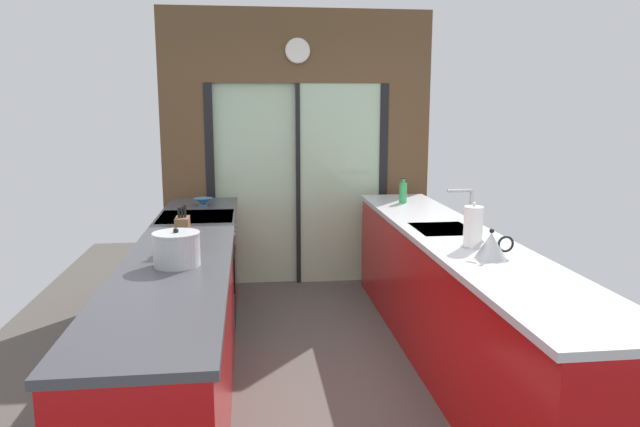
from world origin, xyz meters
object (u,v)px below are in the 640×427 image
knife_block (183,234)px  stock_pot (177,249)px  kettle (491,246)px  mixing_bowl (203,202)px  soap_bottle (403,192)px  paper_towel_roll (473,227)px  oven_range (199,272)px

knife_block → stock_pot: bearing=-90.0°
knife_block → kettle: knife_block is taller
mixing_bowl → soap_bottle: soap_bottle is taller
mixing_bowl → paper_towel_roll: 2.50m
kettle → paper_towel_roll: size_ratio=0.91×
kettle → paper_towel_roll: paper_towel_roll is taller
mixing_bowl → stock_pot: (0.00, -1.99, 0.06)m
mixing_bowl → kettle: size_ratio=0.66×
oven_range → mixing_bowl: bearing=87.9°
knife_block → kettle: 1.82m
oven_range → stock_pot: stock_pot is taller
mixing_bowl → soap_bottle: size_ratio=0.74×
mixing_bowl → stock_pot: stock_pot is taller
soap_bottle → stock_pot: bearing=-132.8°
knife_block → soap_bottle: size_ratio=1.24×
mixing_bowl → paper_towel_roll: bearing=-44.7°
paper_towel_roll → stock_pot: bearing=-172.7°
stock_pot → kettle: size_ratio=1.00×
oven_range → knife_block: knife_block is taller
stock_pot → paper_towel_roll: 1.79m
paper_towel_roll → knife_block: bearing=176.7°
kettle → soap_bottle: (-0.00, 1.98, 0.02)m
mixing_bowl → knife_block: 1.66m
knife_block → paper_towel_roll: same height
knife_block → mixing_bowl: bearing=90.0°
oven_range → kettle: size_ratio=3.54×
mixing_bowl → paper_towel_roll: size_ratio=0.60×
oven_range → paper_towel_roll: bearing=-35.0°
mixing_bowl → kettle: bearing=-48.9°
kettle → mixing_bowl: bearing=131.1°
mixing_bowl → oven_range: bearing=-92.1°
knife_block → paper_towel_roll: size_ratio=1.00×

